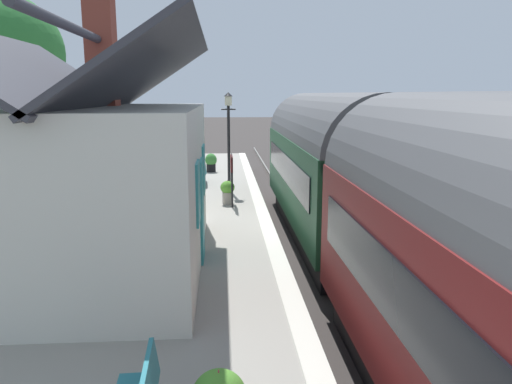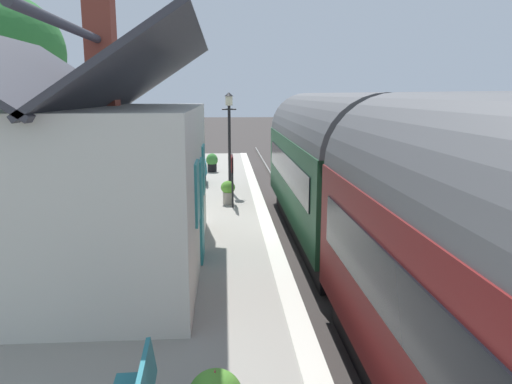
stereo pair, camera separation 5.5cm
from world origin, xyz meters
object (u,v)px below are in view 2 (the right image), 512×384
station_building (97,182)px  planter_by_door (228,191)px  station_sign_board (232,168)px  train (379,196)px  planter_edge_far (143,169)px  planter_under_sign (212,162)px  planter_bench_left (142,159)px  bench_mid_platform (203,171)px  lamp_post_platform (229,122)px

station_building → planter_by_door: (5.47, -2.60, -1.29)m
station_sign_board → train: bearing=-150.6°
planter_by_door → planter_edge_far: planter_edge_far is taller
train → planter_under_sign: (11.99, 3.73, -0.90)m
planter_bench_left → station_building: bearing=-174.2°
planter_by_door → planter_bench_left: (8.13, 3.98, -0.02)m
bench_mid_platform → station_sign_board: (-3.90, -1.08, 0.71)m
train → planter_edge_far: (10.37, 6.51, -0.94)m
train → planter_bench_left: bearing=27.5°
planter_edge_far → station_building: bearing=-175.4°
bench_mid_platform → train: bearing=-156.2°
planter_bench_left → lamp_post_platform: 7.54m
train → station_sign_board: train is taller
station_building → train: bearing=-89.5°
bench_mid_platform → planter_under_sign: size_ratio=1.73×
planter_edge_far → lamp_post_platform: bearing=-128.9°
planter_under_sign → planter_edge_far: planter_under_sign is taller
bench_mid_platform → planter_bench_left: size_ratio=1.85×
bench_mid_platform → lamp_post_platform: lamp_post_platform is taller
planter_under_sign → bench_mid_platform: bearing=174.3°
train → planter_under_sign: 12.59m
station_building → planter_edge_far: size_ratio=8.46×
station_sign_board → planter_bench_left: bearing=26.3°
bench_mid_platform → planter_by_door: bench_mid_platform is taller
planter_by_door → station_building: bearing=154.6°
train → planter_bench_left: (13.55, 7.06, -0.93)m
lamp_post_platform → station_sign_board: 2.62m
train → bench_mid_platform: bearing=23.8°
station_building → planter_edge_far: station_building is taller
planter_under_sign → planter_bench_left: size_ratio=1.07×
planter_edge_far → station_sign_board: station_sign_board is taller
planter_by_door → station_sign_board: 0.80m
bench_mid_platform → planter_edge_far: 2.79m
station_sign_board → planter_edge_far: bearing=34.8°
station_building → lamp_post_platform: bearing=-19.5°
planter_bench_left → station_sign_board: (-8.33, -4.12, 0.78)m
train → planter_by_door: 6.30m
bench_mid_platform → planter_bench_left: (4.43, 3.04, -0.07)m
planter_under_sign → planter_bench_left: 3.68m
lamp_post_platform → station_building: bearing=160.5°
bench_mid_platform → station_sign_board: size_ratio=0.90×
train → planter_edge_far: bearing=32.1°
train → planter_edge_far: train is taller
planter_edge_far → planter_under_sign: bearing=-59.8°
planter_under_sign → planter_by_door: 6.59m
planter_by_door → lamp_post_platform: 2.92m
train → planter_bench_left: size_ratio=25.13×
lamp_post_platform → planter_bench_left: bearing=34.0°
planter_edge_far → lamp_post_platform: lamp_post_platform is taller
planter_under_sign → planter_edge_far: size_ratio=1.01×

